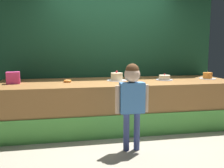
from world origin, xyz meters
TOP-DOWN VIEW (x-y plane):
  - ground_plane at (0.00, 0.00)m, footprint 12.00×12.00m
  - stage_platform at (0.00, 0.64)m, footprint 4.13×1.30m
  - curtain_backdrop at (0.00, 1.38)m, footprint 4.38×0.08m
  - child_figure at (-0.05, -0.49)m, footprint 0.46×0.21m
  - pink_box at (-1.75, 0.65)m, footprint 0.23×0.17m
  - donut at (-0.88, 0.65)m, footprint 0.13×0.13m
  - cake_left at (0.00, 0.71)m, footprint 0.36×0.36m
  - cake_center at (0.88, 0.62)m, footprint 0.31×0.31m
  - cake_right at (1.75, 0.63)m, footprint 0.31×0.31m

SIDE VIEW (x-z plane):
  - ground_plane at x=0.00m, z-range 0.00..0.00m
  - stage_platform at x=0.00m, z-range 0.00..0.81m
  - child_figure at x=-0.05m, z-range 0.17..1.37m
  - donut at x=-0.88m, z-range 0.81..0.86m
  - cake_center at x=0.88m, z-range 0.79..0.92m
  - cake_right at x=1.75m, z-range 0.79..0.95m
  - cake_left at x=0.00m, z-range 0.79..0.97m
  - pink_box at x=-1.75m, z-range 0.81..1.01m
  - curtain_backdrop at x=0.00m, z-range 0.00..2.91m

